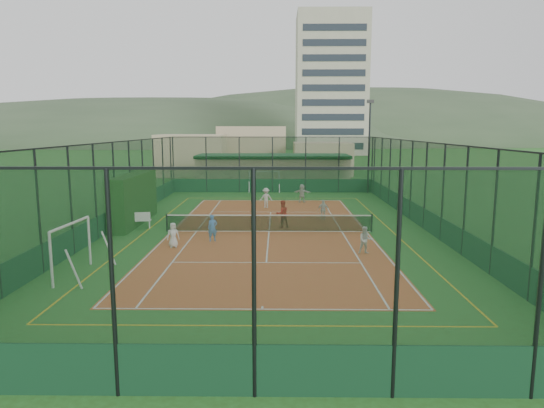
# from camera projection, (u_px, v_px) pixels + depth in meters

# --- Properties ---
(ground) EXTENTS (300.00, 300.00, 0.00)m
(ground) POSITION_uv_depth(u_px,v_px,m) (269.00, 232.00, 27.39)
(ground) COLOR #2B571E
(ground) RESTS_ON ground
(court_slab) EXTENTS (11.17, 23.97, 0.01)m
(court_slab) POSITION_uv_depth(u_px,v_px,m) (269.00, 232.00, 27.39)
(court_slab) COLOR #BC5029
(court_slab) RESTS_ON ground
(tennis_net) EXTENTS (11.67, 0.12, 1.06)m
(tennis_net) POSITION_uv_depth(u_px,v_px,m) (269.00, 222.00, 27.30)
(tennis_net) COLOR black
(tennis_net) RESTS_ON ground
(perimeter_fence) EXTENTS (18.12, 34.12, 5.00)m
(perimeter_fence) POSITION_uv_depth(u_px,v_px,m) (269.00, 188.00, 27.00)
(perimeter_fence) COLOR black
(perimeter_fence) RESTS_ON ground
(floodlight_ne) EXTENTS (0.60, 0.26, 8.25)m
(floodlight_ne) POSITION_uv_depth(u_px,v_px,m) (369.00, 147.00, 43.04)
(floodlight_ne) COLOR black
(floodlight_ne) RESTS_ON ground
(clubhouse) EXTENTS (15.20, 7.20, 3.15)m
(clubhouse) POSITION_uv_depth(u_px,v_px,m) (273.00, 170.00, 48.87)
(clubhouse) COLOR tan
(clubhouse) RESTS_ON ground
(apartment_tower) EXTENTS (15.00, 12.00, 30.00)m
(apartment_tower) POSITION_uv_depth(u_px,v_px,m) (331.00, 85.00, 105.90)
(apartment_tower) COLOR beige
(apartment_tower) RESTS_ON ground
(distant_hills) EXTENTS (200.00, 60.00, 24.00)m
(distant_hills) POSITION_uv_depth(u_px,v_px,m) (277.00, 144.00, 175.55)
(distant_hills) COLOR #384C33
(distant_hills) RESTS_ON ground
(hedge_left) EXTENTS (1.04, 6.94, 3.04)m
(hedge_left) POSITION_uv_depth(u_px,v_px,m) (134.00, 199.00, 29.53)
(hedge_left) COLOR black
(hedge_left) RESTS_ON ground
(white_bench) EXTENTS (1.85, 0.84, 1.01)m
(white_bench) POSITION_uv_depth(u_px,v_px,m) (136.00, 220.00, 28.20)
(white_bench) COLOR white
(white_bench) RESTS_ON ground
(futsal_goal_near) EXTENTS (3.28, 1.13, 2.08)m
(futsal_goal_near) POSITION_uv_depth(u_px,v_px,m) (72.00, 250.00, 19.13)
(futsal_goal_near) COLOR white
(futsal_goal_near) RESTS_ON ground
(futsal_goal_far) EXTENTS (2.87, 0.91, 1.83)m
(futsal_goal_far) POSITION_uv_depth(u_px,v_px,m) (264.00, 181.00, 44.70)
(futsal_goal_far) COLOR white
(futsal_goal_far) RESTS_ON ground
(child_near_left) EXTENTS (0.69, 0.57, 1.22)m
(child_near_left) POSITION_uv_depth(u_px,v_px,m) (173.00, 235.00, 23.70)
(child_near_left) COLOR white
(child_near_left) RESTS_ON court_slab
(child_near_mid) EXTENTS (0.59, 0.51, 1.38)m
(child_near_mid) POSITION_uv_depth(u_px,v_px,m) (213.00, 228.00, 25.00)
(child_near_mid) COLOR #4372C0
(child_near_mid) RESTS_ON court_slab
(child_near_right) EXTENTS (0.63, 0.49, 1.28)m
(child_near_right) POSITION_uv_depth(u_px,v_px,m) (365.00, 240.00, 22.49)
(child_near_right) COLOR silver
(child_near_right) RESTS_ON court_slab
(child_far_left) EXTENTS (1.03, 0.71, 1.46)m
(child_far_left) POSITION_uv_depth(u_px,v_px,m) (266.00, 198.00, 35.40)
(child_far_left) COLOR silver
(child_far_left) RESTS_ON court_slab
(child_far_right) EXTENTS (0.77, 0.38, 1.26)m
(child_far_right) POSITION_uv_depth(u_px,v_px,m) (323.00, 210.00, 30.92)
(child_far_right) COLOR silver
(child_far_right) RESTS_ON court_slab
(child_far_back) EXTENTS (1.40, 0.69, 1.45)m
(child_far_back) POSITION_uv_depth(u_px,v_px,m) (302.00, 193.00, 38.08)
(child_far_back) COLOR silver
(child_far_back) RESTS_ON court_slab
(coach) EXTENTS (0.95, 0.86, 1.60)m
(coach) POSITION_uv_depth(u_px,v_px,m) (282.00, 214.00, 28.44)
(coach) COLOR red
(coach) RESTS_ON court_slab
(tennis_balls) EXTENTS (4.61, 0.73, 0.07)m
(tennis_balls) POSITION_uv_depth(u_px,v_px,m) (270.00, 224.00, 29.23)
(tennis_balls) COLOR #CCE033
(tennis_balls) RESTS_ON court_slab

